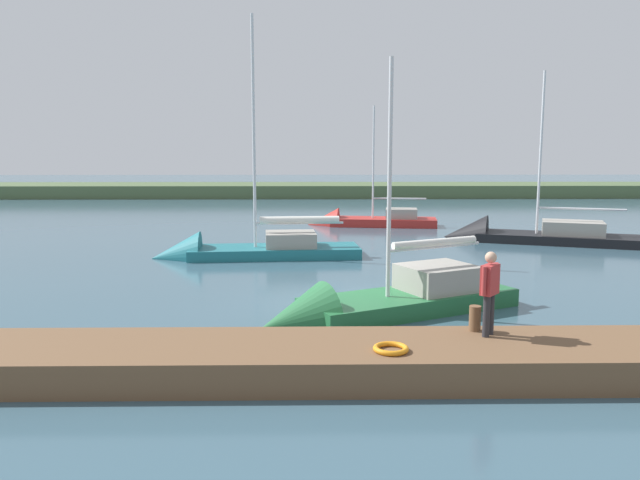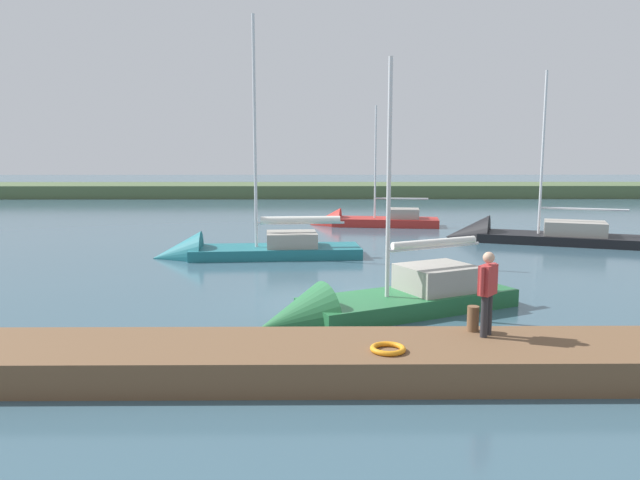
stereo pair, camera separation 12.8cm
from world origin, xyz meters
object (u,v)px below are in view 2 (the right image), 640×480
Objects in this scene: life_ring_buoy at (388,349)px; sailboat_behind_pier at (521,238)px; sailboat_far_right at (373,309)px; person_on_dock at (488,288)px; sailboat_inner_slip at (240,254)px; mooring_post_far at (473,319)px; sailboat_outer_mooring at (364,224)px.

sailboat_behind_pier is (-8.65, -17.97, -0.53)m from life_ring_buoy.
person_on_dock is (-1.88, 3.79, 1.44)m from sailboat_far_right.
sailboat_behind_pier is at bearing -148.91° from sailboat_far_right.
sailboat_inner_slip is at bearing -89.24° from sailboat_far_right.
sailboat_far_right is (-4.58, 8.95, 0.05)m from sailboat_inner_slip.
sailboat_inner_slip is at bearing 38.73° from sailboat_behind_pier.
life_ring_buoy is at bearing 33.60° from mooring_post_far.
sailboat_far_right is (1.71, -3.46, -0.71)m from mooring_post_far.
life_ring_buoy is 19.95m from sailboat_behind_pier.
sailboat_outer_mooring reaches higher than person_on_dock.
sailboat_far_right is at bearing 156.40° from person_on_dock.
sailboat_behind_pier is 18.33m from person_on_dock.
mooring_post_far is at bearing 112.23° from sailboat_inner_slip.
sailboat_outer_mooring is (0.29, -23.13, -0.82)m from mooring_post_far.
life_ring_buoy is 14.36m from sailboat_inner_slip.
sailboat_inner_slip is 1.41× the size of sailboat_far_right.
mooring_post_far is 13.93m from sailboat_inner_slip.
sailboat_outer_mooring reaches higher than sailboat_far_right.
sailboat_outer_mooring is at bearing -120.45° from sailboat_far_right.
sailboat_outer_mooring is at bearing -93.75° from life_ring_buoy.
sailboat_inner_slip is at bearing 68.81° from sailboat_outer_mooring.
sailboat_inner_slip is 1.35× the size of sailboat_outer_mooring.
sailboat_inner_slip is 12.28m from sailboat_outer_mooring.
sailboat_outer_mooring is (7.05, -6.41, -0.07)m from sailboat_behind_pier.
mooring_post_far is 0.79× the size of life_ring_buoy.
sailboat_inner_slip reaches higher than sailboat_outer_mooring.
sailboat_behind_pier reaches higher than sailboat_outer_mooring.
mooring_post_far is at bearing 157.49° from person_on_dock.
sailboat_far_right is at bearing 112.45° from sailboat_inner_slip.
mooring_post_far is 0.31× the size of person_on_dock.
sailboat_far_right reaches higher than person_on_dock.
person_on_dock is at bearing -155.91° from life_ring_buoy.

